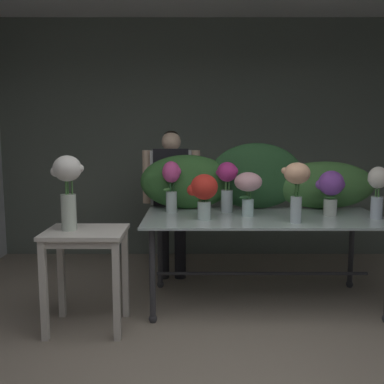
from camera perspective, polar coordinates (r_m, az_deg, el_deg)
ground_plane at (r=4.05m, az=3.46°, el=-14.47°), size 7.49×7.49×0.00m
wall_back at (r=5.45m, az=2.48°, el=6.93°), size 5.37×0.12×2.92m
display_table_glass at (r=3.90m, az=9.31°, el=-4.66°), size 2.10×1.02×0.81m
side_table_white at (r=3.46m, az=-13.93°, el=-7.02°), size 0.61×0.51×0.79m
florist at (r=4.49m, az=-2.82°, el=0.42°), size 0.60×0.24×1.56m
foliage_backdrop at (r=4.22m, az=8.18°, el=1.42°), size 2.28×0.31×0.64m
vase_scarlet_lilies at (r=3.63m, az=1.50°, el=0.08°), size 0.26×0.23×0.39m
vase_violet_peonies at (r=4.00m, az=17.85°, el=0.51°), size 0.24×0.22×0.40m
vase_magenta_snapdragons at (r=3.99m, az=4.63°, el=1.42°), size 0.20×0.19×0.47m
vase_peach_tulips at (r=3.58m, az=13.61°, el=1.23°), size 0.23×0.21×0.49m
vase_ivory_stock at (r=3.99m, az=23.26°, el=0.51°), size 0.17×0.17×0.45m
vase_fuchsia_carnations at (r=3.98m, az=-2.78°, el=1.35°), size 0.18×0.17×0.47m
vase_blush_freesia at (r=3.82m, az=7.39°, el=0.70°), size 0.24×0.24×0.39m
vase_white_roses_tall at (r=3.40m, az=-16.21°, el=0.95°), size 0.24×0.21×0.57m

